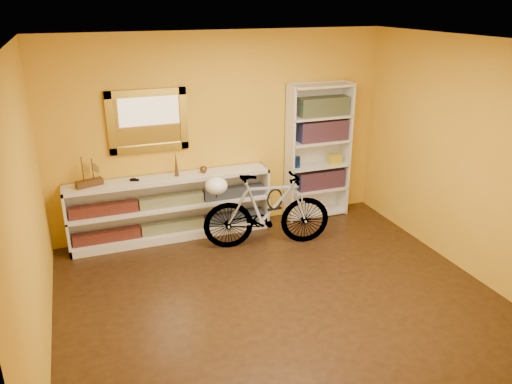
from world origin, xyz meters
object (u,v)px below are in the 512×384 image
object	(u,v)px
bookcase	(318,152)
helmet	(216,186)
console_unit	(172,208)
bicycle	(267,210)

from	to	relation	value
bookcase	helmet	bearing A→B (deg)	-161.81
console_unit	bicycle	world-z (taller)	bicycle
console_unit	bookcase	distance (m)	2.16
console_unit	bicycle	bearing A→B (deg)	-30.26
bookcase	bicycle	size ratio (longest dim) A/B	1.16
bookcase	console_unit	bearing A→B (deg)	-179.32
console_unit	bicycle	xyz separation A→B (m)	(1.08, -0.63, 0.06)
console_unit	bookcase	xyz separation A→B (m)	(2.10, 0.03, 0.52)
bicycle	helmet	xyz separation A→B (m)	(-0.62, 0.12, 0.37)
console_unit	helmet	distance (m)	0.81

